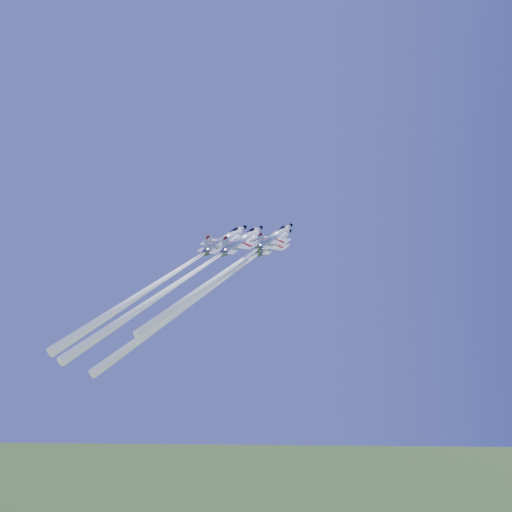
# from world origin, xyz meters

# --- Properties ---
(jet_lead) EXTENTS (23.55, 38.84, 39.81)m
(jet_lead) POSITION_xyz_m (-7.14, -11.21, 69.97)
(jet_lead) COLOR white
(jet_left) EXTENTS (23.12, 37.11, 37.47)m
(jet_left) POSITION_xyz_m (-16.79, -7.98, 72.52)
(jet_left) COLOR white
(jet_right) EXTENTS (19.67, 31.51, 31.78)m
(jet_right) POSITION_xyz_m (-3.86, -14.12, 72.74)
(jet_right) COLOR white
(jet_slot) EXTENTS (21.73, 35.13, 35.61)m
(jet_slot) POSITION_xyz_m (-11.71, -18.82, 70.11)
(jet_slot) COLOR white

